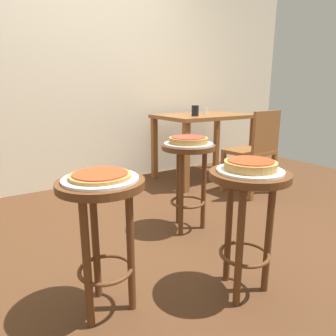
{
  "coord_description": "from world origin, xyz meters",
  "views": [
    {
      "loc": [
        -1.11,
        -1.69,
        1.03
      ],
      "look_at": [
        -0.16,
        -0.24,
        0.59
      ],
      "focal_mm": 32.47,
      "sensor_mm": 36.0,
      "label": 1
    }
  ],
  "objects_px": {
    "stool_middle": "(103,216)",
    "serving_plate_middle": "(100,179)",
    "pizza_foreground": "(250,165)",
    "stool_leftside": "(188,167)",
    "serving_plate_foreground": "(250,171)",
    "condiment_shaker": "(205,111)",
    "pizza_leftside": "(189,140)",
    "dining_table": "(204,124)",
    "cup_near_edge": "(195,111)",
    "pizza_middle": "(100,175)",
    "stool_foreground": "(248,205)",
    "wooden_chair": "(255,149)",
    "serving_plate_leftside": "(188,144)"
  },
  "relations": [
    {
      "from": "stool_foreground",
      "to": "serving_plate_leftside",
      "type": "bearing_deg",
      "value": 74.72
    },
    {
      "from": "condiment_shaker",
      "to": "dining_table",
      "type": "bearing_deg",
      "value": -139.23
    },
    {
      "from": "stool_foreground",
      "to": "condiment_shaker",
      "type": "xyz_separation_m",
      "value": [
        1.26,
        1.83,
        0.32
      ]
    },
    {
      "from": "pizza_foreground",
      "to": "dining_table",
      "type": "height_order",
      "value": "dining_table"
    },
    {
      "from": "pizza_foreground",
      "to": "serving_plate_middle",
      "type": "distance_m",
      "value": 0.7
    },
    {
      "from": "stool_leftside",
      "to": "pizza_leftside",
      "type": "bearing_deg",
      "value": 14.04
    },
    {
      "from": "stool_middle",
      "to": "dining_table",
      "type": "xyz_separation_m",
      "value": [
        1.86,
        1.52,
        0.16
      ]
    },
    {
      "from": "wooden_chair",
      "to": "serving_plate_middle",
      "type": "bearing_deg",
      "value": -157.43
    },
    {
      "from": "pizza_foreground",
      "to": "cup_near_edge",
      "type": "xyz_separation_m",
      "value": [
        0.97,
        1.66,
        0.13
      ]
    },
    {
      "from": "serving_plate_foreground",
      "to": "serving_plate_leftside",
      "type": "xyz_separation_m",
      "value": [
        0.21,
        0.77,
        0.0
      ]
    },
    {
      "from": "stool_foreground",
      "to": "dining_table",
      "type": "xyz_separation_m",
      "value": [
        1.21,
        1.79,
        0.16
      ]
    },
    {
      "from": "pizza_foreground",
      "to": "pizza_leftside",
      "type": "bearing_deg",
      "value": 74.72
    },
    {
      "from": "pizza_leftside",
      "to": "dining_table",
      "type": "relative_size",
      "value": 0.26
    },
    {
      "from": "stool_foreground",
      "to": "stool_middle",
      "type": "distance_m",
      "value": 0.7
    },
    {
      "from": "pizza_foreground",
      "to": "stool_leftside",
      "type": "distance_m",
      "value": 0.82
    },
    {
      "from": "stool_middle",
      "to": "pizza_middle",
      "type": "relative_size",
      "value": 2.42
    },
    {
      "from": "dining_table",
      "to": "serving_plate_leftside",
      "type": "bearing_deg",
      "value": -134.38
    },
    {
      "from": "stool_middle",
      "to": "serving_plate_middle",
      "type": "xyz_separation_m",
      "value": [
        0.0,
        0.0,
        0.17
      ]
    },
    {
      "from": "stool_foreground",
      "to": "condiment_shaker",
      "type": "relative_size",
      "value": 8.65
    },
    {
      "from": "serving_plate_middle",
      "to": "stool_leftside",
      "type": "bearing_deg",
      "value": 30.47
    },
    {
      "from": "pizza_leftside",
      "to": "wooden_chair",
      "type": "height_order",
      "value": "wooden_chair"
    },
    {
      "from": "stool_foreground",
      "to": "stool_leftside",
      "type": "xyz_separation_m",
      "value": [
        0.21,
        0.77,
        0.0
      ]
    },
    {
      "from": "wooden_chair",
      "to": "pizza_foreground",
      "type": "bearing_deg",
      "value": -140.07
    },
    {
      "from": "dining_table",
      "to": "pizza_leftside",
      "type": "bearing_deg",
      "value": -134.38
    },
    {
      "from": "pizza_foreground",
      "to": "condiment_shaker",
      "type": "relative_size",
      "value": 3.29
    },
    {
      "from": "pizza_foreground",
      "to": "pizza_middle",
      "type": "height_order",
      "value": "pizza_foreground"
    },
    {
      "from": "serving_plate_foreground",
      "to": "condiment_shaker",
      "type": "bearing_deg",
      "value": 55.49
    },
    {
      "from": "condiment_shaker",
      "to": "wooden_chair",
      "type": "distance_m",
      "value": 0.85
    },
    {
      "from": "stool_foreground",
      "to": "pizza_foreground",
      "type": "xyz_separation_m",
      "value": [
        -0.0,
        -0.0,
        0.2
      ]
    },
    {
      "from": "pizza_foreground",
      "to": "serving_plate_foreground",
      "type": "bearing_deg",
      "value": 0.0
    },
    {
      "from": "stool_leftside",
      "to": "stool_foreground",
      "type": "bearing_deg",
      "value": -105.28
    },
    {
      "from": "stool_leftside",
      "to": "condiment_shaker",
      "type": "xyz_separation_m",
      "value": [
        1.05,
        1.06,
        0.32
      ]
    },
    {
      "from": "serving_plate_foreground",
      "to": "dining_table",
      "type": "distance_m",
      "value": 2.15
    },
    {
      "from": "stool_leftside",
      "to": "condiment_shaker",
      "type": "height_order",
      "value": "condiment_shaker"
    },
    {
      "from": "pizza_foreground",
      "to": "cup_near_edge",
      "type": "distance_m",
      "value": 1.92
    },
    {
      "from": "serving_plate_foreground",
      "to": "serving_plate_middle",
      "type": "relative_size",
      "value": 0.96
    },
    {
      "from": "stool_leftside",
      "to": "dining_table",
      "type": "bearing_deg",
      "value": 45.62
    },
    {
      "from": "pizza_middle",
      "to": "pizza_foreground",
      "type": "bearing_deg",
      "value": -21.84
    },
    {
      "from": "stool_leftside",
      "to": "serving_plate_middle",
      "type": "bearing_deg",
      "value": -149.53
    },
    {
      "from": "serving_plate_middle",
      "to": "cup_near_edge",
      "type": "height_order",
      "value": "cup_near_edge"
    },
    {
      "from": "serving_plate_middle",
      "to": "stool_leftside",
      "type": "xyz_separation_m",
      "value": [
        0.86,
        0.51,
        -0.17
      ]
    },
    {
      "from": "condiment_shaker",
      "to": "stool_middle",
      "type": "bearing_deg",
      "value": -140.57
    },
    {
      "from": "serving_plate_middle",
      "to": "serving_plate_leftside",
      "type": "xyz_separation_m",
      "value": [
        0.86,
        0.51,
        0.0
      ]
    },
    {
      "from": "wooden_chair",
      "to": "serving_plate_leftside",
      "type": "bearing_deg",
      "value": -164.66
    },
    {
      "from": "pizza_middle",
      "to": "dining_table",
      "type": "distance_m",
      "value": 2.4
    },
    {
      "from": "serving_plate_leftside",
      "to": "serving_plate_middle",
      "type": "bearing_deg",
      "value": -149.53
    },
    {
      "from": "serving_plate_leftside",
      "to": "pizza_leftside",
      "type": "distance_m",
      "value": 0.03
    },
    {
      "from": "stool_middle",
      "to": "serving_plate_middle",
      "type": "height_order",
      "value": "serving_plate_middle"
    },
    {
      "from": "stool_foreground",
      "to": "pizza_leftside",
      "type": "distance_m",
      "value": 0.82
    },
    {
      "from": "stool_middle",
      "to": "condiment_shaker",
      "type": "relative_size",
      "value": 8.65
    }
  ]
}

